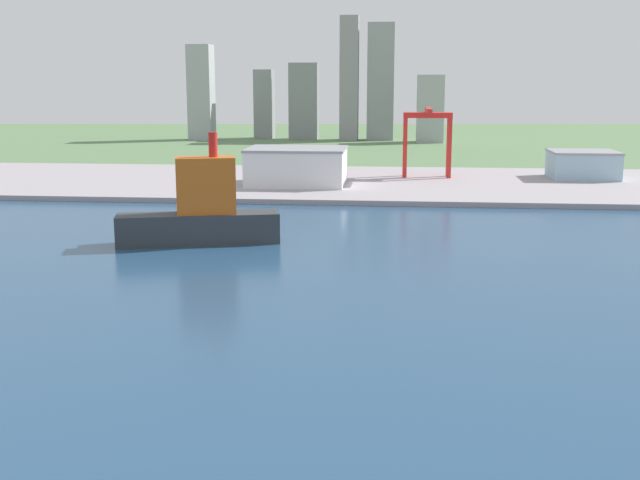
% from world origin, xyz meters
% --- Properties ---
extents(ground_plane, '(2400.00, 2400.00, 0.00)m').
position_xyz_m(ground_plane, '(0.00, 300.00, 0.00)').
color(ground_plane, '#58784E').
extents(water_bay, '(840.00, 360.00, 0.15)m').
position_xyz_m(water_bay, '(0.00, 240.00, 0.07)').
color(water_bay, navy).
rests_on(water_bay, ground).
extents(industrial_pier, '(840.00, 140.00, 2.50)m').
position_xyz_m(industrial_pier, '(0.00, 490.00, 1.25)').
color(industrial_pier, '#9B9499').
rests_on(industrial_pier, ground).
extents(container_barge, '(54.93, 25.26, 37.03)m').
position_xyz_m(container_barge, '(-55.89, 333.73, 10.56)').
color(container_barge, '#2D3338').
rests_on(container_barge, water_bay).
extents(port_crane_red, '(25.85, 38.93, 37.18)m').
position_xyz_m(port_crane_red, '(24.27, 508.65, 29.43)').
color(port_crane_red, red).
rests_on(port_crane_red, industrial_pier).
extents(warehouse_main, '(48.84, 38.31, 18.34)m').
position_xyz_m(warehouse_main, '(-41.29, 471.85, 11.69)').
color(warehouse_main, white).
rests_on(warehouse_main, industrial_pier).
extents(warehouse_annex, '(34.63, 30.87, 14.61)m').
position_xyz_m(warehouse_annex, '(106.87, 512.39, 9.83)').
color(warehouse_annex, '#99BCD1').
rests_on(warehouse_annex, industrial_pier).
extents(distant_skyline, '(229.10, 56.18, 110.04)m').
position_xyz_m(distant_skyline, '(-59.82, 810.74, 42.93)').
color(distant_skyline, '#9FA3A8').
rests_on(distant_skyline, ground).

